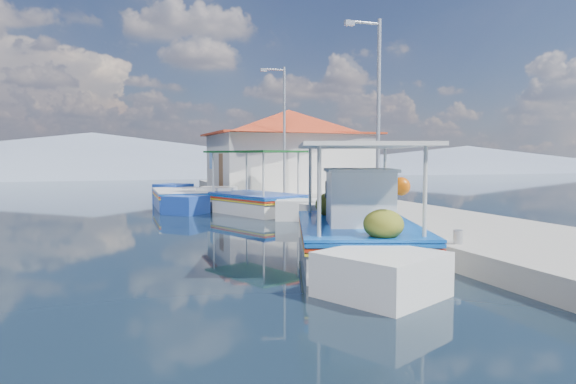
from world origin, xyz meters
name	(u,v)px	position (x,y,z in m)	size (l,w,h in m)	color
ground	(250,253)	(0.00, 0.00, 0.00)	(160.00, 160.00, 0.00)	black
quay	(357,210)	(5.90, 6.00, 0.25)	(5.00, 44.00, 0.50)	gray
bollards	(314,204)	(3.80, 5.25, 0.65)	(0.20, 17.20, 0.30)	#A5A8AD
main_caique	(354,235)	(2.10, -1.48, 0.57)	(4.47, 8.44, 2.94)	silver
caique_green_canopy	(255,203)	(2.49, 8.61, 0.43)	(4.10, 7.11, 2.87)	silver
caique_blue_hull	(179,201)	(-0.22, 11.76, 0.34)	(2.17, 7.08, 1.26)	#1A3E9F
harbor_building	(289,149)	(6.20, 15.00, 2.78)	(10.49, 10.49, 4.40)	silver
lamp_post_near	(376,107)	(4.51, 2.00, 3.85)	(1.21, 0.14, 6.00)	#A5A8AD
lamp_post_far	(282,124)	(4.51, 11.00, 3.85)	(1.21, 0.14, 6.00)	#A5A8AD
mountain_ridge	(188,158)	(6.54, 56.00, 2.04)	(171.40, 96.00, 5.50)	gray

